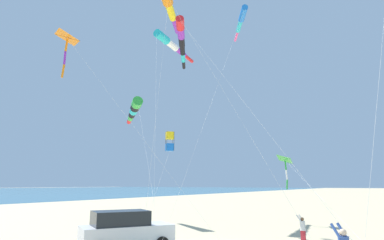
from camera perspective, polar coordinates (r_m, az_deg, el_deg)
name	(u,v)px	position (r m, az deg, el deg)	size (l,w,h in m)	color
parked_car	(125,230)	(16.90, -11.65, -18.28)	(3.81, 4.64, 1.85)	silver
person_child_grey_jacket	(303,227)	(19.78, 18.77, -17.34)	(0.48, 0.39, 1.45)	#B72833
kite_windsock_white_trailing	(241,21)	(27.80, 8.56, 16.81)	(3.52, 14.12, 16.39)	blue
kite_windsock_checkered_midright	(134,109)	(29.66, -10.04, 1.88)	(11.47, 9.73, 10.55)	green
kite_delta_purple_drifting	(68,38)	(21.36, -20.85, 13.28)	(9.83, 4.02, 12.06)	orange
kite_windsock_small_distant	(168,4)	(25.35, -4.16, 19.60)	(11.95, 7.28, 16.76)	orange
kite_delta_red_high_left	(286,160)	(27.74, 16.07, -6.67)	(7.65, 11.95, 5.54)	green
kite_box_orange_high_right	(170,142)	(21.16, -3.92, -3.78)	(1.13, 4.09, 6.45)	yellow
kite_windsock_rainbow_low_near	(181,39)	(23.95, -1.85, 14.00)	(13.40, 8.85, 14.06)	red
kite_windsock_teal_far_right	(171,44)	(32.21, -3.74, 13.09)	(6.97, 14.78, 16.85)	#1EB7C6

